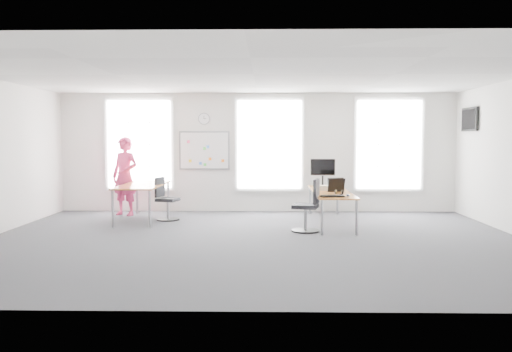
{
  "coord_description": "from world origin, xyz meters",
  "views": [
    {
      "loc": [
        0.24,
        -9.72,
        1.88
      ],
      "look_at": [
        0.02,
        1.2,
        1.1
      ],
      "focal_mm": 38.0,
      "sensor_mm": 36.0,
      "label": 1
    }
  ],
  "objects_px": {
    "chair_right": "(309,209)",
    "person": "(125,176)",
    "desk_right": "(331,193)",
    "monitor": "(323,170)",
    "headphones": "(339,192)",
    "keyboard": "(332,196)",
    "desk_left": "(143,187)",
    "chair_left": "(166,201)"
  },
  "relations": [
    {
      "from": "desk_right",
      "to": "monitor",
      "type": "bearing_deg",
      "value": 92.13
    },
    {
      "from": "chair_left",
      "to": "person",
      "type": "height_order",
      "value": "person"
    },
    {
      "from": "keyboard",
      "to": "monitor",
      "type": "relative_size",
      "value": 0.72
    },
    {
      "from": "desk_left",
      "to": "chair_left",
      "type": "height_order",
      "value": "chair_left"
    },
    {
      "from": "chair_left",
      "to": "headphones",
      "type": "relative_size",
      "value": 5.55
    },
    {
      "from": "person",
      "to": "keyboard",
      "type": "xyz_separation_m",
      "value": [
        4.71,
        -2.34,
        -0.22
      ]
    },
    {
      "from": "chair_left",
      "to": "monitor",
      "type": "distance_m",
      "value": 3.8
    },
    {
      "from": "chair_right",
      "to": "headphones",
      "type": "bearing_deg",
      "value": 136.52
    },
    {
      "from": "keyboard",
      "to": "chair_right",
      "type": "bearing_deg",
      "value": 154.91
    },
    {
      "from": "chair_right",
      "to": "monitor",
      "type": "bearing_deg",
      "value": -177.76
    },
    {
      "from": "headphones",
      "to": "chair_left",
      "type": "bearing_deg",
      "value": 158.66
    },
    {
      "from": "headphones",
      "to": "monitor",
      "type": "height_order",
      "value": "monitor"
    },
    {
      "from": "person",
      "to": "desk_left",
      "type": "bearing_deg",
      "value": -27.74
    },
    {
      "from": "desk_left",
      "to": "chair_right",
      "type": "xyz_separation_m",
      "value": [
        3.66,
        -1.48,
        -0.28
      ]
    },
    {
      "from": "keyboard",
      "to": "monitor",
      "type": "distance_m",
      "value": 2.42
    },
    {
      "from": "desk_right",
      "to": "keyboard",
      "type": "bearing_deg",
      "value": -95.01
    },
    {
      "from": "keyboard",
      "to": "desk_left",
      "type": "bearing_deg",
      "value": 148.49
    },
    {
      "from": "chair_left",
      "to": "headphones",
      "type": "height_order",
      "value": "chair_left"
    },
    {
      "from": "desk_right",
      "to": "person",
      "type": "bearing_deg",
      "value": 166.1
    },
    {
      "from": "chair_right",
      "to": "keyboard",
      "type": "height_order",
      "value": "chair_right"
    },
    {
      "from": "chair_left",
      "to": "monitor",
      "type": "xyz_separation_m",
      "value": [
        3.65,
        0.8,
        0.68
      ]
    },
    {
      "from": "desk_right",
      "to": "chair_right",
      "type": "bearing_deg",
      "value": -118.32
    },
    {
      "from": "chair_right",
      "to": "person",
      "type": "height_order",
      "value": "person"
    },
    {
      "from": "chair_left",
      "to": "keyboard",
      "type": "distance_m",
      "value": 3.94
    },
    {
      "from": "monitor",
      "to": "desk_left",
      "type": "bearing_deg",
      "value": -166.66
    },
    {
      "from": "desk_left",
      "to": "person",
      "type": "bearing_deg",
      "value": 128.77
    },
    {
      "from": "desk_right",
      "to": "chair_right",
      "type": "xyz_separation_m",
      "value": [
        -0.56,
        -1.03,
        -0.2
      ]
    },
    {
      "from": "keyboard",
      "to": "headphones",
      "type": "xyz_separation_m",
      "value": [
        0.2,
        0.52,
        0.04
      ]
    },
    {
      "from": "chair_left",
      "to": "desk_left",
      "type": "bearing_deg",
      "value": 104.65
    },
    {
      "from": "desk_left",
      "to": "monitor",
      "type": "relative_size",
      "value": 3.45
    },
    {
      "from": "desk_left",
      "to": "chair_left",
      "type": "xyz_separation_m",
      "value": [
        0.52,
        -0.01,
        -0.32
      ]
    },
    {
      "from": "headphones",
      "to": "monitor",
      "type": "distance_m",
      "value": 1.91
    },
    {
      "from": "desk_left",
      "to": "monitor",
      "type": "xyz_separation_m",
      "value": [
        4.17,
        0.79,
        0.36
      ]
    },
    {
      "from": "chair_right",
      "to": "chair_left",
      "type": "distance_m",
      "value": 3.47
    },
    {
      "from": "desk_left",
      "to": "person",
      "type": "distance_m",
      "value": 0.97
    },
    {
      "from": "chair_right",
      "to": "headphones",
      "type": "relative_size",
      "value": 6.02
    },
    {
      "from": "desk_left",
      "to": "chair_right",
      "type": "relative_size",
      "value": 2.11
    },
    {
      "from": "chair_left",
      "to": "person",
      "type": "distance_m",
      "value": 1.44
    },
    {
      "from": "desk_right",
      "to": "keyboard",
      "type": "xyz_separation_m",
      "value": [
        -0.1,
        -1.15,
        0.06
      ]
    },
    {
      "from": "chair_right",
      "to": "keyboard",
      "type": "relative_size",
      "value": 2.27
    },
    {
      "from": "desk_right",
      "to": "person",
      "type": "distance_m",
      "value": 4.97
    },
    {
      "from": "chair_right",
      "to": "person",
      "type": "xyz_separation_m",
      "value": [
        -4.26,
        2.22,
        0.48
      ]
    }
  ]
}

